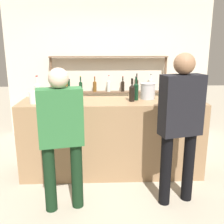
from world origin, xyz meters
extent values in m
plane|color=#B2A893|center=(0.00, 0.00, 0.00)|extent=(16.00, 16.00, 0.00)
cube|color=#997551|center=(0.00, 0.00, 0.54)|extent=(2.55, 0.67, 1.08)
cube|color=beige|center=(0.00, 1.93, 1.40)|extent=(4.15, 0.12, 2.80)
cylinder|color=brown|center=(-1.16, 1.75, 0.80)|extent=(0.05, 0.05, 1.61)
cylinder|color=brown|center=(1.16, 1.75, 0.80)|extent=(0.05, 0.05, 1.61)
cube|color=brown|center=(0.00, 1.75, 1.60)|extent=(2.36, 0.18, 0.02)
cube|color=brown|center=(0.00, 1.75, 0.88)|extent=(2.36, 0.18, 0.02)
cylinder|color=brown|center=(-0.86, 1.75, 1.01)|extent=(0.07, 0.07, 0.23)
cone|color=brown|center=(-0.86, 1.75, 1.14)|extent=(0.07, 0.07, 0.03)
cylinder|color=brown|center=(-0.86, 1.75, 1.20)|extent=(0.03, 0.03, 0.08)
cylinder|color=#232328|center=(-0.86, 1.75, 1.25)|extent=(0.03, 0.03, 0.01)
cylinder|color=black|center=(-0.57, 1.75, 0.99)|extent=(0.07, 0.07, 0.19)
cone|color=black|center=(-0.57, 1.75, 1.09)|extent=(0.07, 0.07, 0.03)
cylinder|color=black|center=(-0.57, 1.75, 1.16)|extent=(0.03, 0.03, 0.09)
cylinder|color=gold|center=(-0.57, 1.75, 1.21)|extent=(0.03, 0.03, 0.01)
cylinder|color=brown|center=(-0.29, 1.75, 0.99)|extent=(0.07, 0.07, 0.19)
cone|color=brown|center=(-0.29, 1.75, 1.10)|extent=(0.07, 0.07, 0.03)
cylinder|color=brown|center=(-0.29, 1.75, 1.16)|extent=(0.03, 0.03, 0.07)
cylinder|color=maroon|center=(-0.29, 1.75, 1.20)|extent=(0.03, 0.03, 0.01)
cylinder|color=silver|center=(0.00, 1.75, 1.00)|extent=(0.07, 0.07, 0.21)
cone|color=silver|center=(0.00, 1.75, 1.12)|extent=(0.07, 0.07, 0.03)
cylinder|color=silver|center=(0.00, 1.75, 1.17)|extent=(0.03, 0.03, 0.08)
cylinder|color=maroon|center=(0.00, 1.75, 1.22)|extent=(0.03, 0.03, 0.01)
cylinder|color=black|center=(0.29, 1.75, 0.99)|extent=(0.07, 0.07, 0.20)
cone|color=black|center=(0.29, 1.75, 1.10)|extent=(0.07, 0.07, 0.03)
cylinder|color=black|center=(0.29, 1.75, 1.16)|extent=(0.03, 0.03, 0.07)
cylinder|color=maroon|center=(0.29, 1.75, 1.20)|extent=(0.03, 0.03, 0.01)
cylinder|color=black|center=(0.57, 1.75, 1.01)|extent=(0.07, 0.07, 0.23)
cone|color=black|center=(0.57, 1.75, 1.14)|extent=(0.07, 0.07, 0.03)
cylinder|color=black|center=(0.57, 1.75, 1.20)|extent=(0.03, 0.03, 0.10)
cylinder|color=#232328|center=(0.57, 1.75, 1.25)|extent=(0.03, 0.03, 0.01)
cylinder|color=silver|center=(0.86, 1.75, 1.01)|extent=(0.08, 0.08, 0.23)
cone|color=silver|center=(0.86, 1.75, 1.14)|extent=(0.08, 0.08, 0.04)
cylinder|color=silver|center=(0.86, 1.75, 1.20)|extent=(0.03, 0.03, 0.08)
cylinder|color=#232328|center=(0.86, 1.75, 1.24)|extent=(0.03, 0.03, 0.01)
cylinder|color=black|center=(0.34, 0.03, 1.19)|extent=(0.07, 0.07, 0.22)
cone|color=black|center=(0.34, 0.03, 1.31)|extent=(0.07, 0.07, 0.03)
cylinder|color=black|center=(0.34, 0.03, 1.37)|extent=(0.03, 0.03, 0.07)
cylinder|color=black|center=(0.34, 0.03, 1.41)|extent=(0.03, 0.03, 0.01)
cylinder|color=black|center=(0.27, -0.04, 1.18)|extent=(0.08, 0.08, 0.20)
cone|color=black|center=(0.27, -0.04, 1.30)|extent=(0.08, 0.08, 0.04)
cylinder|color=black|center=(0.27, -0.04, 1.35)|extent=(0.03, 0.03, 0.07)
cylinder|color=black|center=(0.27, -0.04, 1.39)|extent=(0.03, 0.03, 0.01)
cylinder|color=black|center=(-0.56, -0.23, 1.18)|extent=(0.08, 0.08, 0.20)
cone|color=black|center=(-0.56, -0.23, 1.30)|extent=(0.08, 0.08, 0.03)
cylinder|color=black|center=(-0.56, -0.23, 1.36)|extent=(0.03, 0.03, 0.09)
cylinder|color=#232328|center=(-0.56, -0.23, 1.41)|extent=(0.03, 0.03, 0.01)
cylinder|color=silver|center=(-1.03, 0.06, 1.19)|extent=(0.08, 0.08, 0.21)
cone|color=silver|center=(-1.03, 0.06, 1.31)|extent=(0.08, 0.08, 0.04)
cylinder|color=silver|center=(-1.03, 0.06, 1.37)|extent=(0.03, 0.03, 0.08)
cylinder|color=maroon|center=(-1.03, 0.06, 1.42)|extent=(0.03, 0.03, 0.01)
cylinder|color=#B2B2B7|center=(0.52, 0.11, 1.19)|extent=(0.21, 0.21, 0.22)
cylinder|color=#B2B2B7|center=(0.52, 0.11, 1.30)|extent=(0.22, 0.22, 0.01)
cylinder|color=silver|center=(-1.05, -0.13, 1.16)|extent=(0.11, 0.11, 0.16)
sphere|color=tan|center=(-1.07, -0.10, 1.10)|extent=(0.02, 0.02, 0.02)
sphere|color=tan|center=(-1.02, -0.15, 1.16)|extent=(0.02, 0.02, 0.02)
sphere|color=tan|center=(-1.04, -0.13, 1.12)|extent=(0.02, 0.02, 0.02)
sphere|color=tan|center=(-1.07, -0.14, 1.10)|extent=(0.02, 0.02, 0.02)
sphere|color=tan|center=(-1.08, -0.13, 1.11)|extent=(0.02, 0.02, 0.02)
sphere|color=tan|center=(-1.08, -0.13, 1.14)|extent=(0.02, 0.02, 0.02)
cylinder|color=black|center=(-0.43, -0.84, 0.39)|extent=(0.13, 0.13, 0.79)
cylinder|color=black|center=(-0.73, -0.90, 0.39)|extent=(0.13, 0.13, 0.79)
cube|color=#2D6B38|center=(-0.58, -0.87, 1.10)|extent=(0.51, 0.30, 0.62)
sphere|color=beige|center=(-0.58, -0.87, 1.51)|extent=(0.21, 0.21, 0.21)
cylinder|color=black|center=(0.88, -0.75, 0.43)|extent=(0.13, 0.13, 0.86)
cylinder|color=black|center=(0.59, -0.82, 0.43)|extent=(0.13, 0.13, 0.86)
cube|color=black|center=(0.74, -0.78, 1.19)|extent=(0.51, 0.32, 0.68)
sphere|color=#936B4C|center=(0.74, -0.78, 1.65)|extent=(0.23, 0.23, 0.23)
camera|label=1|loc=(-0.14, -3.56, 1.86)|focal=42.00mm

